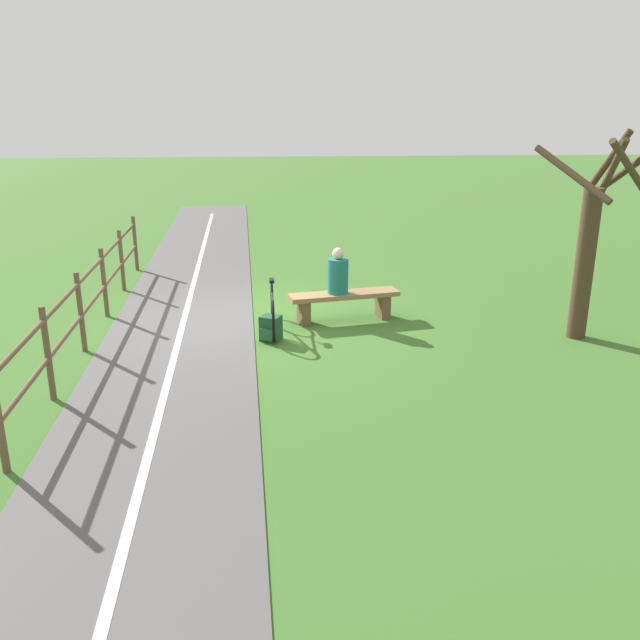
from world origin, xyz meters
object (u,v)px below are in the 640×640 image
bicycle (273,311)px  tree_near_bench (590,243)px  bench (344,301)px  person_seated (338,274)px  backpack (271,329)px

bicycle → tree_near_bench: 5.07m
tree_near_bench → bench: bearing=-17.9°
person_seated → bicycle: (1.12, 0.47, -0.48)m
person_seated → bicycle: 1.31m
bench → person_seated: size_ratio=2.48×
tree_near_bench → bicycle: bearing=-8.0°
person_seated → tree_near_bench: 4.00m
bicycle → person_seated: bearing=112.3°
bicycle → tree_near_bench: tree_near_bench is taller
backpack → tree_near_bench: tree_near_bench is taller
person_seated → bicycle: person_seated is taller
bench → bicycle: bicycle is taller
bench → backpack: size_ratio=4.82×
bench → tree_near_bench: 4.02m
bench → tree_near_bench: (-3.65, 1.18, 1.19)m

